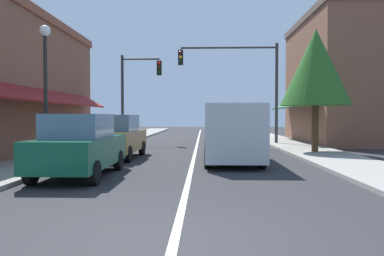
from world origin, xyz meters
TOP-DOWN VIEW (x-y plane):
  - ground_plane at (0.00, 18.00)m, footprint 80.00×80.00m
  - sidewalk_left at (-5.50, 18.00)m, footprint 2.60×56.00m
  - sidewalk_right at (5.50, 18.00)m, footprint 2.60×56.00m
  - lane_center_stripe at (0.00, 18.00)m, footprint 0.14×52.00m
  - storefront_right_block at (9.28, 20.00)m, footprint 6.28×10.20m
  - parked_car_nearest_left at (-3.09, 5.62)m, footprint 1.79×4.11m
  - parked_car_second_left at (-3.15, 10.37)m, footprint 1.88×4.15m
  - van_in_lane at (1.44, 9.12)m, footprint 2.03×5.19m
  - traffic_signal_mast_arm at (2.76, 18.09)m, footprint 6.03×0.50m
  - traffic_signal_left_corner at (-3.97, 19.18)m, footprint 2.63×0.50m
  - street_lamp_left_near at (-4.83, 7.49)m, footprint 0.36×0.36m
  - tree_right_near at (5.44, 12.37)m, footprint 3.13×3.13m

SIDE VIEW (x-z plane):
  - ground_plane at x=0.00m, z-range 0.00..0.00m
  - lane_center_stripe at x=0.00m, z-range 0.00..0.01m
  - sidewalk_left at x=-5.50m, z-range 0.00..0.12m
  - sidewalk_right at x=5.50m, z-range 0.00..0.12m
  - parked_car_nearest_left at x=-3.09m, z-range -0.01..1.76m
  - parked_car_second_left at x=-3.15m, z-range -0.01..1.76m
  - van_in_lane at x=1.44m, z-range 0.09..2.21m
  - street_lamp_left_near at x=-4.83m, z-range 0.83..5.54m
  - traffic_signal_left_corner at x=-3.97m, z-range 0.86..6.48m
  - tree_right_near at x=5.44m, z-range 1.08..6.73m
  - storefront_right_block at x=9.28m, z-range 0.00..8.12m
  - traffic_signal_mast_arm at x=2.76m, z-range 1.16..7.27m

